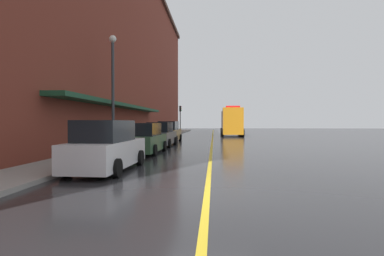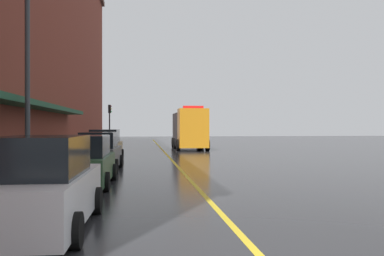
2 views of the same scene
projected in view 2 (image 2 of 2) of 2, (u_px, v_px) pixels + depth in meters
The scene contains 12 objects.
ground_plane at pixel (167, 155), 30.51m from camera, with size 112.00×112.00×0.00m, color #232326.
sidewalk_left at pixel (80, 155), 29.76m from camera, with size 2.40×70.00×0.15m, color gray.
lane_center_stripe at pixel (167, 155), 30.51m from camera, with size 0.16×70.00×0.01m, color gold.
parked_car_0 at pixel (43, 187), 8.46m from camera, with size 2.04×4.74×1.90m.
parked_car_1 at pixel (84, 162), 14.74m from camera, with size 2.09×4.71×1.78m.
parked_car_2 at pixel (99, 153), 20.04m from camera, with size 2.10×4.29×1.82m.
parked_car_3 at pixel (105, 146), 25.28m from camera, with size 2.05×4.57×1.91m.
utility_truck at pixel (189, 129), 38.16m from camera, with size 2.79×7.63×3.82m.
parking_meter_0 at pixel (86, 143), 26.60m from camera, with size 0.14×0.18×1.33m.
parking_meter_1 at pixel (41, 156), 14.54m from camera, with size 0.14×0.18×1.33m.
street_lamp_left at pixel (27, 62), 15.05m from camera, with size 0.44×0.44×6.94m.
traffic_light_near at pixel (110, 117), 45.98m from camera, with size 0.38×0.36×4.30m.
Camera 2 is at (-1.92, -5.49, 2.10)m, focal length 39.32 mm.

